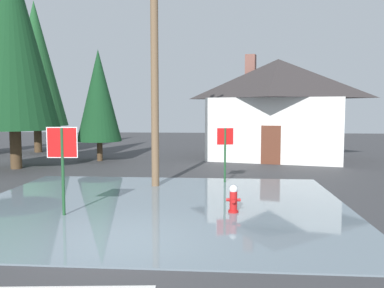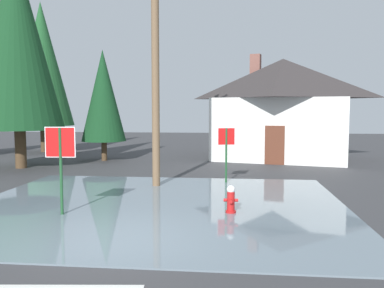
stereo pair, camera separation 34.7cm
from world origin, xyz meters
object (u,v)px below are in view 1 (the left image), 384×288
(stop_sign_near, at_px, (62,152))
(stop_sign_far, at_px, (225,144))
(utility_pole, at_px, (154,51))
(pine_tree_tall_left, at_px, (35,64))
(house, at_px, (277,107))
(pine_tree_far_center, at_px, (99,96))
(fire_hydrant, at_px, (233,200))
(pine_tree_short_left, at_px, (12,38))

(stop_sign_near, distance_m, stop_sign_far, 6.76)
(utility_pole, height_order, pine_tree_tall_left, pine_tree_tall_left)
(house, relative_size, pine_tree_tall_left, 0.90)
(stop_sign_near, height_order, pine_tree_far_center, pine_tree_far_center)
(fire_hydrant, distance_m, pine_tree_short_left, 13.98)
(fire_hydrant, distance_m, stop_sign_far, 4.73)
(utility_pole, distance_m, pine_tree_tall_left, 14.88)
(stop_sign_near, bearing_deg, house, 61.57)
(house, bearing_deg, pine_tree_short_left, -158.03)
(fire_hydrant, height_order, pine_tree_short_left, pine_tree_short_left)
(stop_sign_near, distance_m, pine_tree_tall_left, 17.92)
(stop_sign_far, bearing_deg, fire_hydrant, -87.30)
(stop_sign_far, distance_m, pine_tree_far_center, 9.49)
(stop_sign_far, xyz_separation_m, pine_tree_tall_left, (-12.27, 10.31, 4.25))
(utility_pole, bearing_deg, fire_hydrant, -52.95)
(stop_sign_near, bearing_deg, stop_sign_far, 50.59)
(pine_tree_far_center, bearing_deg, pine_tree_short_left, -134.36)
(utility_pole, bearing_deg, pine_tree_far_center, 120.97)
(pine_tree_tall_left, bearing_deg, fire_hydrant, -50.03)
(house, distance_m, pine_tree_tall_left, 15.69)
(stop_sign_near, relative_size, pine_tree_tall_left, 0.24)
(house, bearing_deg, stop_sign_far, -110.07)
(fire_hydrant, relative_size, pine_tree_short_left, 0.08)
(stop_sign_far, bearing_deg, pine_tree_short_left, 162.90)
(house, distance_m, pine_tree_far_center, 10.12)
(stop_sign_far, bearing_deg, utility_pole, -160.10)
(pine_tree_tall_left, bearing_deg, pine_tree_short_left, -72.33)
(fire_hydrant, bearing_deg, pine_tree_far_center, 123.12)
(utility_pole, relative_size, pine_tree_tall_left, 0.97)
(pine_tree_tall_left, relative_size, pine_tree_short_left, 0.94)
(stop_sign_near, relative_size, utility_pole, 0.25)
(fire_hydrant, height_order, pine_tree_far_center, pine_tree_far_center)
(fire_hydrant, xyz_separation_m, house, (2.82, 12.89, 2.57))
(pine_tree_far_center, bearing_deg, house, 11.78)
(pine_tree_tall_left, bearing_deg, pine_tree_far_center, -36.88)
(utility_pole, relative_size, house, 1.07)
(stop_sign_near, xyz_separation_m, pine_tree_far_center, (-2.56, 11.47, 1.85))
(stop_sign_near, relative_size, pine_tree_far_center, 0.39)
(house, height_order, pine_tree_tall_left, pine_tree_tall_left)
(house, height_order, pine_tree_far_center, house)
(utility_pole, height_order, house, utility_pole)
(utility_pole, xyz_separation_m, pine_tree_tall_left, (-9.72, 11.23, 0.85))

